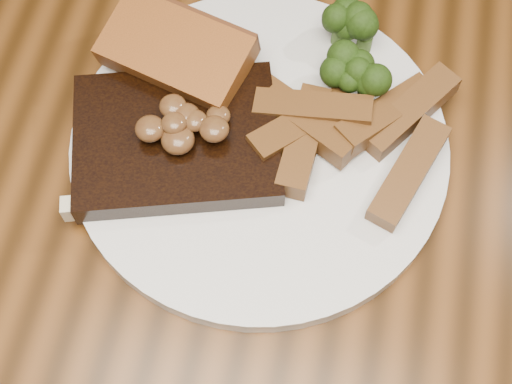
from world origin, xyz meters
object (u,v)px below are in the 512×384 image
(steak, at_px, (177,140))
(garlic_bread, at_px, (179,66))
(dining_table, at_px, (253,233))
(plate, at_px, (259,147))
(potato_wedges, at_px, (360,140))

(steak, relative_size, garlic_bread, 1.36)
(dining_table, bearing_deg, plate, 92.96)
(dining_table, relative_size, plate, 5.28)
(garlic_bread, bearing_deg, dining_table, -31.29)
(dining_table, bearing_deg, potato_wedges, 31.41)
(steak, bearing_deg, garlic_bread, 86.45)
(steak, bearing_deg, dining_table, -32.18)
(steak, xyz_separation_m, potato_wedges, (0.14, 0.03, 0.00))
(potato_wedges, bearing_deg, plate, -171.79)
(garlic_bread, distance_m, potato_wedges, 0.16)
(steak, relative_size, potato_wedges, 1.32)
(plate, distance_m, steak, 0.07)
(potato_wedges, bearing_deg, dining_table, -148.59)
(steak, xyz_separation_m, garlic_bread, (-0.02, 0.07, 0.00))
(dining_table, bearing_deg, steak, 164.03)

